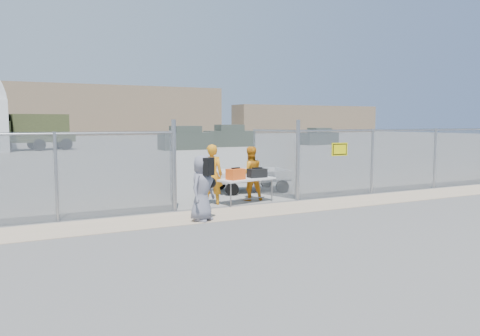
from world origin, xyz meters
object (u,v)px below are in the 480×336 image
visitor (202,188)px  utility_trailer (250,180)px  folding_table (246,191)px  security_worker_right (250,174)px  security_worker_left (212,175)px

visitor → utility_trailer: bearing=12.5°
utility_trailer → visitor: bearing=-123.7°
folding_table → visitor: size_ratio=1.09×
folding_table → visitor: (-2.11, -1.75, 0.44)m
utility_trailer → security_worker_right: bearing=-110.3°
security_worker_left → utility_trailer: security_worker_left is taller
folding_table → security_worker_left: security_worker_left is taller
visitor → utility_trailer: size_ratio=0.49×
security_worker_left → utility_trailer: (2.25, 1.83, -0.49)m
security_worker_left → utility_trailer: 2.94m
security_worker_right → utility_trailer: 1.93m
security_worker_left → utility_trailer: bearing=-118.2°
security_worker_left → utility_trailer: size_ratio=0.54×
folding_table → security_worker_right: (0.36, 0.40, 0.46)m
folding_table → utility_trailer: bearing=47.0°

